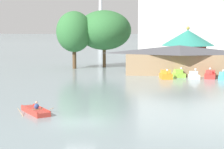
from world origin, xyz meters
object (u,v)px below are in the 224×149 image
at_px(rowboat_with_rower, 35,111).
at_px(green_roof_pavilion, 188,45).
at_px(pedal_boat_orange, 166,75).
at_px(pedal_boat_lime, 179,74).
at_px(shoreline_tree_tall_left, 74,32).
at_px(pedal_boat_red, 210,75).
at_px(shoreline_tree_mid, 104,30).
at_px(pedal_boat_white, 194,76).
at_px(pedal_boat_cyan, 223,76).
at_px(boathouse, 179,59).
at_px(background_building_block, 203,13).

relative_size(rowboat_with_rower, green_roof_pavilion, 0.38).
bearing_deg(rowboat_with_rower, pedal_boat_orange, -63.88).
distance_m(pedal_boat_lime, shoreline_tree_tall_left, 23.86).
height_order(pedal_boat_orange, pedal_boat_lime, pedal_boat_lime).
relative_size(pedal_boat_red, shoreline_tree_mid, 0.26).
height_order(pedal_boat_white, shoreline_tree_mid, shoreline_tree_mid).
bearing_deg(shoreline_tree_tall_left, green_roof_pavilion, 12.21).
distance_m(pedal_boat_cyan, shoreline_tree_mid, 27.74).
bearing_deg(pedal_boat_white, boathouse, -169.30).
xyz_separation_m(rowboat_with_rower, pedal_boat_orange, (11.89, 26.56, 0.32)).
xyz_separation_m(pedal_boat_orange, green_roof_pavilion, (4.50, 18.58, 3.95)).
xyz_separation_m(pedal_boat_red, shoreline_tree_mid, (-19.19, 15.56, 7.04)).
height_order(boathouse, background_building_block, background_building_block).
bearing_deg(pedal_boat_orange, pedal_boat_red, 91.83).
bearing_deg(pedal_boat_red, shoreline_tree_mid, -118.84).
bearing_deg(pedal_boat_red, pedal_boat_white, -61.77).
xyz_separation_m(pedal_boat_white, background_building_block, (7.32, 60.43, 12.47)).
relative_size(pedal_boat_orange, pedal_boat_white, 1.14).
bearing_deg(pedal_boat_lime, rowboat_with_rower, -44.07).
bearing_deg(boathouse, background_building_block, 80.25).
bearing_deg(shoreline_tree_tall_left, boathouse, -20.12).
distance_m(rowboat_with_rower, pedal_boat_orange, 29.10).
distance_m(pedal_boat_cyan, green_roof_pavilion, 19.18).
bearing_deg(background_building_block, shoreline_tree_tall_left, -121.87).
bearing_deg(pedal_boat_orange, background_building_block, 159.11).
relative_size(pedal_boat_white, shoreline_tree_mid, 0.21).
height_order(pedal_boat_lime, boathouse, boathouse).
xyz_separation_m(green_roof_pavilion, shoreline_tree_tall_left, (-22.23, -4.81, 2.73)).
distance_m(pedal_boat_orange, pedal_boat_cyan, 8.72).
relative_size(green_roof_pavilion, shoreline_tree_tall_left, 0.94).
relative_size(pedal_boat_orange, shoreline_tree_mid, 0.24).
relative_size(pedal_boat_red, boathouse, 0.16).
xyz_separation_m(pedal_boat_orange, pedal_boat_cyan, (8.71, 0.31, -0.10)).
relative_size(pedal_boat_white, boathouse, 0.13).
distance_m(pedal_boat_lime, pedal_boat_white, 2.82).
bearing_deg(boathouse, pedal_boat_white, -70.47).
height_order(shoreline_tree_tall_left, shoreline_tree_mid, shoreline_tree_mid).
relative_size(rowboat_with_rower, pedal_boat_red, 1.34).
bearing_deg(shoreline_tree_mid, pedal_boat_orange, -54.23).
bearing_deg(pedal_boat_red, pedal_boat_orange, -67.91).
bearing_deg(shoreline_tree_tall_left, rowboat_with_rower, -81.76).
distance_m(pedal_boat_orange, pedal_boat_red, 7.08).
height_order(pedal_boat_orange, shoreline_tree_mid, shoreline_tree_mid).
bearing_deg(pedal_boat_lime, background_building_block, 152.52).
bearing_deg(green_roof_pavilion, pedal_boat_red, -81.93).
bearing_deg(rowboat_with_rower, pedal_boat_lime, -65.60).
xyz_separation_m(pedal_boat_orange, boathouse, (2.28, 6.44, 2.05)).
distance_m(boathouse, shoreline_tree_tall_left, 21.81).
bearing_deg(pedal_boat_orange, shoreline_tree_mid, -154.30).
distance_m(pedal_boat_red, shoreline_tree_mid, 25.69).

